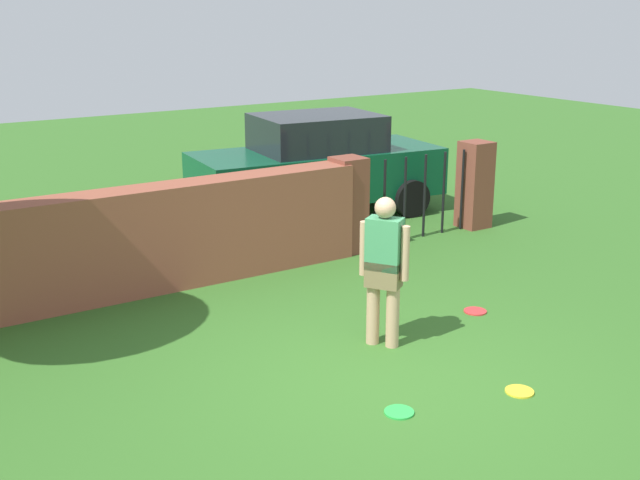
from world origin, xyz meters
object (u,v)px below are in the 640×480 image
(frisbee_red, at_px, (475,311))
(car, at_px, (317,165))
(frisbee_yellow, at_px, (519,391))
(frisbee_green, at_px, (399,412))
(person, at_px, (384,265))

(frisbee_red, bearing_deg, car, 79.49)
(frisbee_yellow, height_order, frisbee_green, same)
(frisbee_red, distance_m, frisbee_green, 2.69)
(frisbee_red, height_order, frisbee_yellow, same)
(car, xyz_separation_m, frisbee_green, (-3.18, -6.28, -0.85))
(person, distance_m, frisbee_red, 1.74)
(frisbee_yellow, relative_size, frisbee_green, 1.00)
(car, bearing_deg, frisbee_red, 85.89)
(person, height_order, frisbee_green, person)
(frisbee_yellow, bearing_deg, car, 73.26)
(car, height_order, frisbee_yellow, car)
(frisbee_yellow, distance_m, frisbee_green, 1.23)
(frisbee_green, bearing_deg, person, 58.55)
(frisbee_red, xyz_separation_m, frisbee_green, (-2.28, -1.43, 0.00))
(person, height_order, frisbee_yellow, person)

